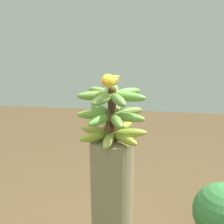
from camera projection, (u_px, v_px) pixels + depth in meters
name	position (u px, v px, depth m)	size (l,w,h in m)	color
banana_bunch	(112.00, 115.00, 1.37)	(0.32, 0.32, 0.24)	#4C2D1E
perched_bird	(110.00, 81.00, 1.27)	(0.19, 0.07, 0.08)	#C68933
tropical_shrub	(222.00, 212.00, 2.37)	(0.45, 0.45, 0.53)	brown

